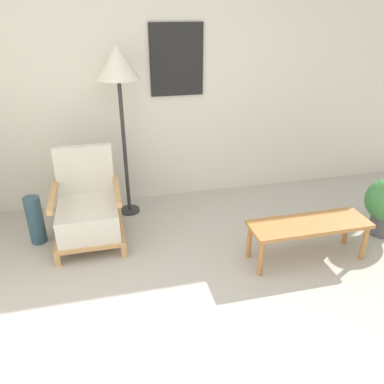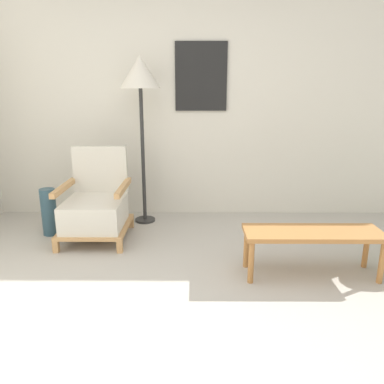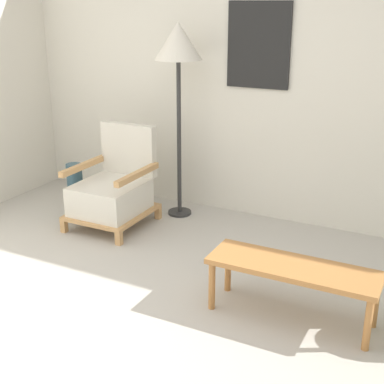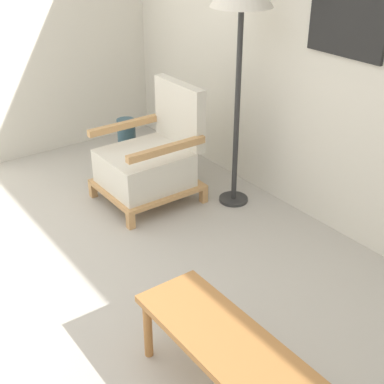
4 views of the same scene
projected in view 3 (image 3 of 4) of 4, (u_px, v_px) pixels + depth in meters
name	position (u px, v px, depth m)	size (l,w,h in m)	color
ground_plane	(98.00, 350.00, 3.09)	(14.00, 14.00, 0.00)	#B7B2A8
wall_back	(255.00, 68.00, 4.66)	(8.00, 0.09, 2.70)	silver
armchair	(113.00, 190.00, 4.74)	(0.62, 0.69, 0.87)	tan
floor_lamp	(178.00, 48.00, 4.57)	(0.42, 0.42, 1.75)	#2D2D2D
coffee_table	(293.00, 272.00, 3.30)	(1.06, 0.34, 0.37)	#B2753D
vase	(75.00, 188.00, 5.05)	(0.15, 0.15, 0.47)	#2D4C5B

